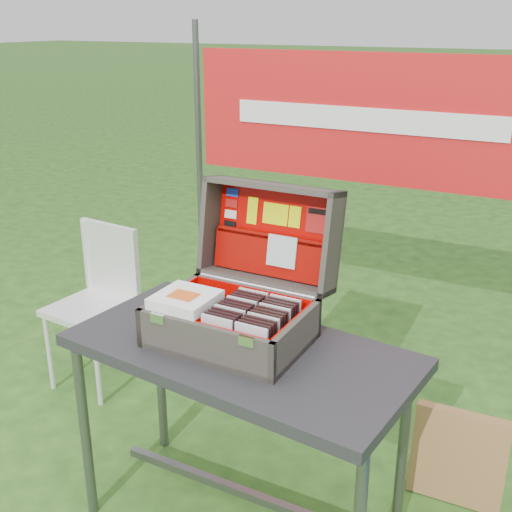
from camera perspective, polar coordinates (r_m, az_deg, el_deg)
The scene contains 85 objects.
table at distance 2.29m, azimuth -1.33°, elevation -15.79°, with size 1.13×0.56×0.70m, color #2B2B2F, non-canonical shape.
table_top at distance 2.11m, azimuth -1.40°, elevation -8.49°, with size 1.13×0.56×0.04m, color #2B2B2F.
table_leg_fl at distance 2.41m, azimuth -14.93°, elevation -15.08°, with size 0.04×0.04×0.66m, color #59595B.
table_leg_bl at distance 2.69m, azimuth -8.48°, elevation -10.52°, with size 0.04×0.04×0.66m, color #59595B.
table_leg_br at distance 2.32m, azimuth 12.92°, elevation -16.44°, with size 0.04×0.04×0.66m, color #59595B.
table_brace at distance 2.43m, azimuth -1.28°, elevation -20.21°, with size 0.98×0.03×0.03m, color #59595B.
suitcase at distance 2.08m, azimuth -1.52°, elevation -1.21°, with size 0.49×0.51×0.47m, color #4A453D, non-canonical shape.
suitcase_base_bottom at distance 2.13m, azimuth -2.27°, elevation -7.35°, with size 0.49×0.35×0.02m, color #4A453D.
suitcase_base_wall_front at distance 1.98m, azimuth -4.75°, elevation -7.86°, with size 0.49×0.02×0.13m, color #4A453D.
suitcase_base_wall_back at distance 2.23m, azimuth -0.13°, elevation -4.32°, with size 0.49×0.02×0.13m, color #4A453D.
suitcase_base_wall_left at distance 2.22m, azimuth -7.59°, elevation -4.66°, with size 0.02×0.35×0.13m, color #4A453D.
suitcase_base_wall_right at distance 2.00m, azimuth 3.61°, elevation -7.40°, with size 0.02×0.35×0.13m, color #4A453D.
suitcase_liner_floor at distance 2.12m, azimuth -2.27°, elevation -7.04°, with size 0.45×0.31×0.01m, color #CE0202.
suitcase_latch_left at distance 2.03m, azimuth -8.74°, elevation -5.51°, with size 0.05×0.01×0.03m, color silver.
suitcase_latch_right at distance 1.87m, azimuth -0.84°, elevation -7.58°, with size 0.05×0.01×0.03m, color silver.
suitcase_hinge at distance 2.21m, azimuth -0.01°, elevation -2.67°, with size 0.02×0.02×0.44m, color silver.
suitcase_lid_back at distance 2.29m, azimuth 1.80°, elevation 2.13°, with size 0.49×0.35×0.02m, color #4A453D.
suitcase_lid_rim_far at distance 2.22m, azimuth 1.55°, elevation 6.22°, with size 0.49×0.02×0.13m, color #4A453D.
suitcase_lid_rim_near at distance 2.27m, azimuth 0.79°, elevation -2.15°, with size 0.49×0.02×0.13m, color #4A453D.
suitcase_lid_rim_left at distance 2.35m, azimuth -3.99°, elevation 2.84°, with size 0.02×0.35×0.13m, color #4A453D.
suitcase_lid_rim_right at distance 2.15m, azimuth 6.80°, elevation 1.03°, with size 0.02×0.35×0.13m, color #4A453D.
suitcase_lid_liner at distance 2.28m, azimuth 1.66°, elevation 2.10°, with size 0.45×0.31×0.01m, color #CE0202.
suitcase_liner_wall_front at distance 1.98m, azimuth -4.56°, elevation -7.46°, with size 0.45×0.01×0.11m, color #CE0202.
suitcase_liner_wall_back at distance 2.22m, azimuth -0.28°, elevation -4.21°, with size 0.45×0.01×0.11m, color #CE0202.
suitcase_liner_wall_left at distance 2.21m, azimuth -7.33°, elevation -4.50°, with size 0.01×0.31×0.11m, color #CE0202.
suitcase_liner_wall_right at distance 2.00m, azimuth 3.29°, elevation -7.08°, with size 0.01×0.31×0.11m, color #CE0202.
suitcase_lid_pocket at distance 2.27m, azimuth 1.26°, elevation 0.03°, with size 0.43×0.14×0.03m, color #8A0803.
suitcase_pocket_edge at distance 2.25m, azimuth 1.35°, elevation 1.76°, with size 0.42×0.02×0.02m, color #8A0803.
suitcase_pocket_cd at distance 2.23m, azimuth 2.32°, elevation 0.41°, with size 0.11×0.11×0.01m, color silver.
lid_sticker_cc_a at distance 2.34m, azimuth -2.11°, elevation 5.68°, with size 0.05×0.03×0.00m, color #1933B2.
lid_sticker_cc_b at distance 2.34m, azimuth -2.19°, elevation 4.71°, with size 0.05×0.03×0.00m, color #AB1714.
lid_sticker_cc_c at distance 2.35m, azimuth -2.27°, elevation 3.74°, with size 0.05×0.03×0.00m, color white.
lid_sticker_cc_d at distance 2.35m, azimuth -2.34°, elevation 2.78°, with size 0.05×0.03×0.00m, color black.
lid_card_neon_tall at distance 2.30m, azimuth -0.32°, elevation 4.06°, with size 0.04×0.10×0.00m, color #E2EC06.
lid_card_neon_main at distance 2.26m, azimuth 1.74°, elevation 3.75°, with size 0.10×0.07×0.00m, color #E2EC06.
lid_card_neon_small at distance 2.23m, azimuth 3.47°, elevation 3.48°, with size 0.04×0.07×0.00m, color #E2EC06.
lid_sticker_band at distance 2.20m, azimuth 5.55°, elevation 3.16°, with size 0.09×0.09×0.00m, color #AB1714.
lid_sticker_band_bar at distance 2.19m, azimuth 5.63°, elevation 3.93°, with size 0.08×0.02×0.00m, color black.
cd_left_0 at distance 1.98m, azimuth -3.47°, elevation -7.09°, with size 0.11×0.01×0.13m, color silver.
cd_left_1 at distance 1.99m, azimuth -3.17°, elevation -6.87°, with size 0.11×0.01×0.13m, color black.
cd_left_2 at distance 2.01m, azimuth -2.89°, elevation -6.65°, with size 0.11×0.01×0.13m, color black.
cd_left_3 at distance 2.02m, azimuth -2.60°, elevation -6.43°, with size 0.11×0.01×0.13m, color black.
cd_left_4 at distance 2.04m, azimuth -2.32°, elevation -6.21°, with size 0.11×0.01×0.13m, color silver.
cd_left_5 at distance 2.05m, azimuth -2.05°, elevation -6.00°, with size 0.11×0.01×0.13m, color black.
cd_left_6 at distance 2.07m, azimuth -1.78°, elevation -5.79°, with size 0.11×0.01×0.13m, color black.
cd_left_7 at distance 2.08m, azimuth -1.51°, elevation -5.59°, with size 0.11×0.01×0.13m, color black.
cd_left_8 at distance 2.10m, azimuth -1.25°, elevation -5.38°, with size 0.11×0.01×0.13m, color silver.
cd_left_9 at distance 2.11m, azimuth -0.99°, elevation -5.18°, with size 0.11×0.01×0.13m, color black.
cd_left_10 at distance 2.13m, azimuth -0.73°, elevation -4.98°, with size 0.11×0.01×0.13m, color black.
cd_left_11 at distance 2.14m, azimuth -0.48°, elevation -4.79°, with size 0.11×0.01×0.13m, color black.
cd_left_12 at distance 2.16m, azimuth -0.23°, elevation -4.60°, with size 0.11×0.01×0.13m, color silver.
cd_right_0 at distance 1.92m, azimuth -0.42°, elevation -7.88°, with size 0.11×0.01×0.13m, color silver.
cd_right_1 at distance 1.94m, azimuth -0.14°, elevation -7.64°, with size 0.11×0.01×0.13m, color black.
cd_right_2 at distance 1.95m, azimuth 0.13°, elevation -7.41°, with size 0.11×0.01×0.13m, color black.
cd_right_3 at distance 1.97m, azimuth 0.40°, elevation -7.17°, with size 0.11×0.01×0.13m, color black.
cd_right_4 at distance 1.98m, azimuth 0.66°, elevation -6.95°, with size 0.11×0.01×0.13m, color silver.
cd_right_5 at distance 2.00m, azimuth 0.92°, elevation -6.72°, with size 0.11×0.01×0.13m, color black.
cd_right_6 at distance 2.02m, azimuth 1.17°, elevation -6.50°, with size 0.11×0.01×0.13m, color black.
cd_right_7 at distance 2.03m, azimuth 1.43°, elevation -6.28°, with size 0.11×0.01×0.13m, color black.
cd_right_8 at distance 2.05m, azimuth 1.67°, elevation -6.07°, with size 0.11×0.01×0.13m, color silver.
cd_right_9 at distance 2.06m, azimuth 1.91°, elevation -5.85°, with size 0.11×0.01×0.13m, color black.
cd_right_10 at distance 2.08m, azimuth 2.15°, elevation -5.64°, with size 0.11×0.01×0.13m, color black.
cd_right_11 at distance 2.09m, azimuth 2.39°, elevation -5.44°, with size 0.11×0.01×0.13m, color black.
cd_right_12 at distance 2.11m, azimuth 2.62°, elevation -5.24°, with size 0.11×0.01×0.13m, color silver.
songbook_0 at distance 2.08m, azimuth -6.28°, elevation -4.24°, with size 0.18×0.18×0.01m, color white.
songbook_1 at distance 2.08m, azimuth -6.28°, elevation -4.12°, with size 0.18×0.18×0.01m, color white.
songbook_2 at distance 2.08m, azimuth -6.29°, elevation -3.99°, with size 0.18×0.18×0.01m, color white.
songbook_3 at distance 2.08m, azimuth -6.29°, elevation -3.87°, with size 0.18×0.18×0.01m, color white.
songbook_4 at distance 2.08m, azimuth -6.30°, elevation -3.74°, with size 0.18×0.18×0.01m, color white.
songbook_5 at distance 2.07m, azimuth -6.30°, elevation -3.61°, with size 0.18×0.18×0.01m, color white.
songbook_6 at distance 2.07m, azimuth -6.31°, elevation -3.49°, with size 0.18×0.18×0.01m, color white.
songbook_graphic at distance 2.06m, azimuth -6.47°, elevation -3.48°, with size 0.09×0.07×0.00m, color #D85919.
chair at distance 3.18m, azimuth -14.46°, elevation -4.71°, with size 0.35×0.39×0.78m, color silver, non-canonical shape.
chair_seat at distance 3.18m, azimuth -14.47°, elevation -4.57°, with size 0.35×0.35×0.03m, color silver.
chair_backrest at distance 3.22m, azimuth -12.79°, elevation -0.34°, with size 0.35×0.03×0.37m, color silver.
chair_leg_fl at distance 3.27m, azimuth -17.91°, elevation -8.11°, with size 0.02×0.02×0.40m, color silver.
chair_leg_fr at distance 3.08m, azimuth -13.92°, elevation -9.55°, with size 0.02×0.02×0.40m, color silver.
chair_leg_bl at distance 3.45m, azimuth -14.38°, elevation -6.13°, with size 0.02×0.02×0.40m, color silver.
chair_leg_br at distance 3.27m, azimuth -10.43°, elevation -7.34°, with size 0.02×0.02×0.40m, color silver.
chair_upright_left at distance 3.32m, azimuth -14.75°, elevation -0.05°, with size 0.02×0.02×0.37m, color silver.
chair_upright_right at distance 3.13m, azimuth -10.68°, elevation -0.96°, with size 0.02×0.02×0.37m, color silver.
cardboard_box at distance 2.60m, azimuth 17.55°, elevation -16.66°, with size 0.34×0.05×0.36m, color #9C713E.
banner_post_left at distance 3.30m, azimuth -4.96°, elevation 5.32°, with size 0.03×0.03×1.70m, color #59595B.
banner at distance 2.83m, azimuth 9.55°, elevation 11.92°, with size 1.60×0.01×0.55m, color red.
banner_text at distance 2.82m, azimuth 9.47°, elevation 11.89°, with size 1.20×0.00×0.10m, color white.
Camera 1 is at (0.90, -1.57, 1.70)m, focal length 45.00 mm.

